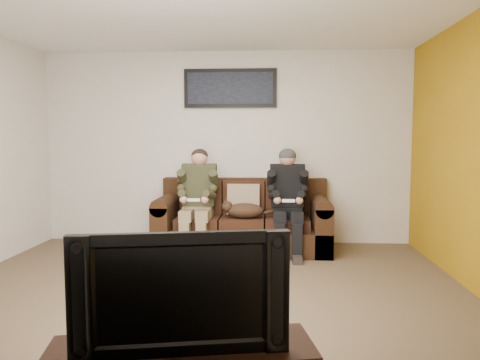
# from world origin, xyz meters

# --- Properties ---
(floor) EXTENTS (5.00, 5.00, 0.00)m
(floor) POSITION_xyz_m (0.00, 0.00, 0.00)
(floor) COLOR brown
(floor) RESTS_ON ground
(ceiling) EXTENTS (5.00, 5.00, 0.00)m
(ceiling) POSITION_xyz_m (0.00, 0.00, 2.60)
(ceiling) COLOR silver
(ceiling) RESTS_ON ground
(wall_back) EXTENTS (5.00, 0.00, 5.00)m
(wall_back) POSITION_xyz_m (0.00, 2.25, 1.30)
(wall_back) COLOR beige
(wall_back) RESTS_ON ground
(wall_front) EXTENTS (5.00, 0.00, 5.00)m
(wall_front) POSITION_xyz_m (0.00, -2.25, 1.30)
(wall_front) COLOR beige
(wall_front) RESTS_ON ground
(sofa) EXTENTS (2.18, 0.94, 0.89)m
(sofa) POSITION_xyz_m (0.26, 1.83, 0.34)
(sofa) COLOR black
(sofa) RESTS_ON ground
(throw_pillow) EXTENTS (0.42, 0.20, 0.41)m
(throw_pillow) POSITION_xyz_m (0.26, 1.87, 0.64)
(throw_pillow) COLOR #917E5F
(throw_pillow) RESTS_ON sofa
(throw_blanket) EXTENTS (0.45, 0.22, 0.08)m
(throw_blanket) POSITION_xyz_m (-0.40, 2.10, 0.89)
(throw_blanket) COLOR gray
(throw_blanket) RESTS_ON sofa
(person_left) EXTENTS (0.51, 0.87, 1.29)m
(person_left) POSITION_xyz_m (-0.30, 1.65, 0.73)
(person_left) COLOR #887755
(person_left) RESTS_ON sofa
(person_right) EXTENTS (0.51, 0.86, 1.30)m
(person_right) POSITION_xyz_m (0.83, 1.65, 0.73)
(person_right) COLOR black
(person_right) RESTS_ON sofa
(cat) EXTENTS (0.66, 0.26, 0.24)m
(cat) POSITION_xyz_m (0.28, 1.60, 0.54)
(cat) COLOR #442B1A
(cat) RESTS_ON sofa
(framed_poster) EXTENTS (1.25, 0.05, 0.52)m
(framed_poster) POSITION_xyz_m (0.06, 2.22, 2.10)
(framed_poster) COLOR black
(framed_poster) RESTS_ON wall_back
(television) EXTENTS (1.03, 0.33, 0.59)m
(television) POSITION_xyz_m (0.18, -1.95, 0.70)
(television) COLOR black
(television) RESTS_ON tv_stand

